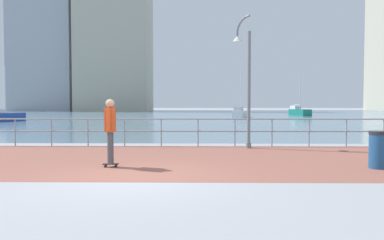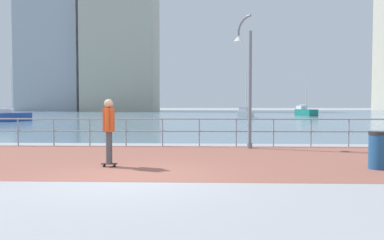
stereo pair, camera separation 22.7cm
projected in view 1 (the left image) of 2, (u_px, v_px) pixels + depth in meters
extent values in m
plane|color=#9E9EA3|center=(187.00, 117.00, 48.14)|extent=(220.00, 220.00, 0.00)
cube|color=#935647|center=(150.00, 159.00, 10.86)|extent=(28.00, 6.56, 0.01)
cube|color=slate|center=(189.00, 114.00, 59.09)|extent=(180.00, 88.00, 0.00)
cylinder|color=#8C99A3|center=(15.00, 132.00, 14.20)|extent=(0.05, 0.05, 1.04)
cylinder|color=#8C99A3|center=(51.00, 132.00, 14.18)|extent=(0.05, 0.05, 1.04)
cylinder|color=#8C99A3|center=(88.00, 133.00, 14.16)|extent=(0.05, 0.05, 1.04)
cylinder|color=#8C99A3|center=(125.00, 133.00, 14.14)|extent=(0.05, 0.05, 1.04)
cylinder|color=#8C99A3|center=(161.00, 133.00, 14.12)|extent=(0.05, 0.05, 1.04)
cylinder|color=#8C99A3|center=(198.00, 133.00, 14.10)|extent=(0.05, 0.05, 1.04)
cylinder|color=#8C99A3|center=(235.00, 133.00, 14.08)|extent=(0.05, 0.05, 1.04)
cylinder|color=#8C99A3|center=(272.00, 133.00, 14.06)|extent=(0.05, 0.05, 1.04)
cylinder|color=#8C99A3|center=(309.00, 133.00, 14.03)|extent=(0.05, 0.05, 1.04)
cylinder|color=#8C99A3|center=(346.00, 133.00, 14.01)|extent=(0.05, 0.05, 1.04)
cylinder|color=#8C99A3|center=(384.00, 133.00, 13.99)|extent=(0.05, 0.05, 1.04)
cylinder|color=#8C99A3|center=(161.00, 119.00, 14.10)|extent=(25.20, 0.06, 0.06)
cylinder|color=#8C99A3|center=(161.00, 131.00, 14.12)|extent=(25.20, 0.06, 0.06)
cylinder|color=slate|center=(249.00, 145.00, 13.49)|extent=(0.19, 0.19, 0.20)
cylinder|color=slate|center=(249.00, 90.00, 13.40)|extent=(0.12, 0.12, 4.22)
cylinder|color=slate|center=(248.00, 16.00, 13.35)|extent=(0.19, 0.19, 0.11)
cylinder|color=slate|center=(244.00, 18.00, 13.45)|extent=(0.20, 0.19, 0.15)
cylinder|color=slate|center=(241.00, 21.00, 13.55)|extent=(0.19, 0.19, 0.18)
cylinder|color=slate|center=(239.00, 25.00, 13.63)|extent=(0.18, 0.17, 0.19)
cylinder|color=slate|center=(238.00, 29.00, 13.68)|extent=(0.15, 0.15, 0.19)
cylinder|color=slate|center=(237.00, 33.00, 13.70)|extent=(0.12, 0.12, 0.17)
cone|color=silver|center=(237.00, 39.00, 13.71)|extent=(0.36, 0.36, 0.22)
cylinder|color=black|center=(105.00, 166.00, 9.37)|extent=(0.06, 0.03, 0.06)
cylinder|color=black|center=(106.00, 166.00, 9.45)|extent=(0.06, 0.03, 0.06)
cylinder|color=black|center=(116.00, 166.00, 9.39)|extent=(0.06, 0.03, 0.06)
cylinder|color=black|center=(116.00, 166.00, 9.46)|extent=(0.06, 0.03, 0.06)
cube|color=black|center=(111.00, 164.00, 9.42)|extent=(0.41, 0.14, 0.02)
cylinder|color=#4C4C51|center=(110.00, 148.00, 9.32)|extent=(0.14, 0.14, 0.81)
cylinder|color=#4C4C51|center=(111.00, 147.00, 9.48)|extent=(0.14, 0.14, 0.81)
cube|color=#D84C1E|center=(110.00, 120.00, 9.37)|extent=(0.26, 0.36, 0.60)
cylinder|color=#D84C1E|center=(109.00, 120.00, 9.14)|extent=(0.10, 0.10, 0.57)
cylinder|color=#D84C1E|center=(112.00, 119.00, 9.60)|extent=(0.10, 0.10, 0.57)
sphere|color=tan|center=(110.00, 104.00, 9.35)|extent=(0.22, 0.22, 0.22)
cylinder|color=navy|center=(378.00, 151.00, 9.21)|extent=(0.44, 0.44, 0.85)
cylinder|color=#262628|center=(379.00, 133.00, 9.19)|extent=(0.46, 0.46, 0.08)
cube|color=white|center=(241.00, 114.00, 44.23)|extent=(2.40, 4.11, 0.84)
cube|color=silver|center=(238.00, 109.00, 43.09)|extent=(1.26, 1.61, 0.47)
cylinder|color=silver|center=(241.00, 91.00, 44.11)|extent=(0.09, 0.09, 4.68)
cylinder|color=silver|center=(239.00, 106.00, 43.38)|extent=(0.63, 1.70, 0.07)
cube|color=#284799|center=(6.00, 117.00, 34.38)|extent=(2.38, 3.83, 0.78)
cylinder|color=silver|center=(5.00, 89.00, 34.27)|extent=(0.09, 0.09, 4.36)
cube|color=#197266|center=(300.00, 113.00, 51.24)|extent=(2.21, 4.37, 0.90)
cube|color=silver|center=(295.00, 107.00, 52.44)|extent=(1.22, 1.67, 0.50)
cylinder|color=silver|center=(300.00, 91.00, 51.12)|extent=(0.10, 0.10, 4.99)
cylinder|color=silver|center=(297.00, 105.00, 52.10)|extent=(0.50, 1.86, 0.08)
cube|color=#A3A8B2|center=(46.00, 23.00, 88.68)|extent=(14.73, 10.54, 41.91)
cube|color=#B2AD99|center=(115.00, 19.00, 86.11)|extent=(16.33, 12.16, 42.68)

